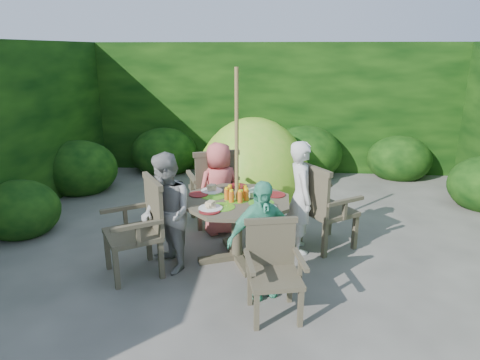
# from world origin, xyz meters

# --- Properties ---
(ground) EXTENTS (60.00, 60.00, 0.00)m
(ground) POSITION_xyz_m (0.00, 0.00, 0.00)
(ground) COLOR #4E4A45
(ground) RESTS_ON ground
(hedge_enclosure) EXTENTS (9.00, 9.00, 2.50)m
(hedge_enclosure) POSITION_xyz_m (0.00, 1.33, 1.25)
(hedge_enclosure) COLOR black
(hedge_enclosure) RESTS_ON ground
(patio_table) EXTENTS (1.67, 1.67, 0.89)m
(patio_table) POSITION_xyz_m (-0.37, -0.29, 0.63)
(patio_table) COLOR #3A3526
(patio_table) RESTS_ON ground
(parasol_pole) EXTENTS (0.06, 0.06, 2.20)m
(parasol_pole) POSITION_xyz_m (-0.37, -0.29, 1.10)
(parasol_pole) COLOR olive
(parasol_pole) RESTS_ON ground
(garden_chair_right) EXTENTS (0.80, 0.82, 1.03)m
(garden_chair_right) POSITION_xyz_m (0.64, 0.11, 0.55)
(garden_chair_right) COLOR #3A3526
(garden_chair_right) RESTS_ON ground
(garden_chair_left) EXTENTS (0.78, 0.80, 1.02)m
(garden_chair_left) POSITION_xyz_m (-1.39, -0.70, 0.54)
(garden_chair_left) COLOR #3A3526
(garden_chair_left) RESTS_ON ground
(garden_chair_back) EXTENTS (0.80, 0.75, 1.06)m
(garden_chair_back) POSITION_xyz_m (-0.79, 0.71, 0.56)
(garden_chair_back) COLOR #3A3526
(garden_chair_back) RESTS_ON ground
(garden_chair_front) EXTENTS (0.60, 0.55, 0.85)m
(garden_chair_front) POSITION_xyz_m (0.06, -1.31, 0.45)
(garden_chair_front) COLOR #3A3526
(garden_chair_front) RESTS_ON ground
(child_right) EXTENTS (0.42, 0.55, 1.37)m
(child_right) POSITION_xyz_m (0.37, 0.01, 0.68)
(child_right) COLOR silver
(child_right) RESTS_ON ground
(child_left) EXTENTS (0.79, 0.82, 1.33)m
(child_left) POSITION_xyz_m (-1.11, -0.60, 0.67)
(child_left) COLOR gray
(child_left) RESTS_ON ground
(child_back) EXTENTS (0.72, 0.66, 1.24)m
(child_back) POSITION_xyz_m (-0.68, 0.44, 0.62)
(child_back) COLOR #D65A58
(child_back) RESTS_ON ground
(child_front) EXTENTS (0.76, 0.60, 1.20)m
(child_front) POSITION_xyz_m (-0.07, -1.03, 0.60)
(child_front) COLOR #4FB991
(child_front) RESTS_ON ground
(dome_tent) EXTENTS (2.36, 2.36, 2.52)m
(dome_tent) POSITION_xyz_m (-0.35, 2.39, 0.00)
(dome_tent) COLOR #71C024
(dome_tent) RESTS_ON ground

